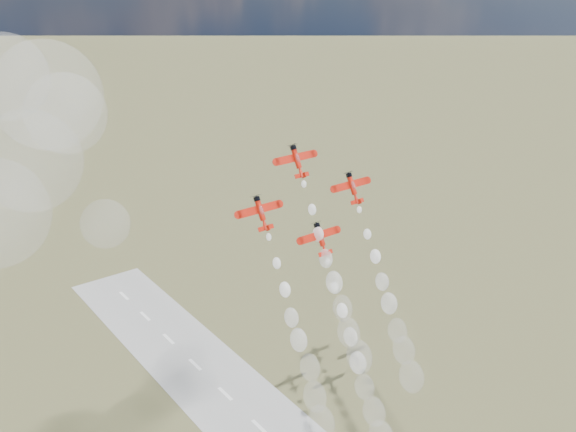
% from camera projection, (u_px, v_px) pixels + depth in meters
% --- Properties ---
extents(plane_lead, '(11.22, 5.94, 7.31)m').
position_uv_depth(plane_lead, '(297.00, 160.00, 157.74)').
color(plane_lead, red).
rests_on(plane_lead, ground).
extents(plane_left, '(11.22, 5.94, 7.31)m').
position_uv_depth(plane_left, '(261.00, 212.00, 150.04)').
color(plane_left, red).
rests_on(plane_left, ground).
extents(plane_right, '(11.22, 5.94, 7.31)m').
position_uv_depth(plane_right, '(353.00, 187.00, 164.91)').
color(plane_right, red).
rests_on(plane_right, ground).
extents(plane_slot, '(11.22, 5.94, 7.31)m').
position_uv_depth(plane_slot, '(321.00, 238.00, 157.22)').
color(plane_slot, red).
rests_on(plane_slot, ground).
extents(smoke_trail_lead, '(5.30, 24.44, 39.52)m').
position_uv_depth(smoke_trail_lead, '(347.00, 322.00, 156.42)').
color(smoke_trail_lead, white).
rests_on(smoke_trail_lead, plane_lead).
extents(smoke_trail_left, '(5.43, 23.69, 40.47)m').
position_uv_depth(smoke_trail_left, '(312.00, 385.00, 148.89)').
color(smoke_trail_left, white).
rests_on(smoke_trail_left, plane_left).
extents(smoke_trail_right, '(5.10, 23.74, 40.53)m').
position_uv_depth(smoke_trail_right, '(401.00, 343.00, 164.12)').
color(smoke_trail_right, white).
rests_on(smoke_trail_right, plane_right).
extents(smoke_trail_slot, '(5.10, 23.66, 40.33)m').
position_uv_depth(smoke_trail_slot, '(370.00, 402.00, 156.40)').
color(smoke_trail_slot, white).
rests_on(smoke_trail_slot, plane_slot).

